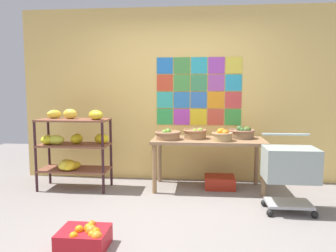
# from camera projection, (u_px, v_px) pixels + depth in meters

# --- Properties ---
(ground) EXTENTS (9.54, 9.54, 0.00)m
(ground) POSITION_uv_depth(u_px,v_px,m) (167.00, 225.00, 3.38)
(ground) COLOR gray
(back_wall_with_art) EXTENTS (4.90, 0.07, 2.64)m
(back_wall_with_art) POSITION_uv_depth(u_px,v_px,m) (179.00, 95.00, 5.02)
(back_wall_with_art) COLOR #EEC66A
(back_wall_with_art) RESTS_ON ground
(banana_shelf_unit) EXTENTS (0.98, 0.52, 1.13)m
(banana_shelf_unit) POSITION_uv_depth(u_px,v_px,m) (73.00, 145.00, 4.57)
(banana_shelf_unit) COLOR #351A20
(banana_shelf_unit) RESTS_ON ground
(display_table) EXTENTS (1.56, 0.69, 0.71)m
(display_table) POSITION_uv_depth(u_px,v_px,m) (208.00, 145.00, 4.58)
(display_table) COLOR #926C4B
(display_table) RESTS_ON ground
(fruit_basket_left) EXTENTS (0.36, 0.36, 0.18)m
(fruit_basket_left) POSITION_uv_depth(u_px,v_px,m) (242.00, 133.00, 4.63)
(fruit_basket_left) COLOR #896B4B
(fruit_basket_left) RESTS_ON display_table
(fruit_basket_centre) EXTENTS (0.34, 0.34, 0.15)m
(fruit_basket_centre) POSITION_uv_depth(u_px,v_px,m) (195.00, 133.00, 4.61)
(fruit_basket_centre) COLOR #956D45
(fruit_basket_centre) RESTS_ON display_table
(fruit_basket_back_left) EXTENTS (0.29, 0.29, 0.17)m
(fruit_basket_back_left) POSITION_uv_depth(u_px,v_px,m) (222.00, 135.00, 4.40)
(fruit_basket_back_left) COLOR tan
(fruit_basket_back_left) RESTS_ON display_table
(fruit_basket_back_right) EXTENTS (0.36, 0.36, 0.15)m
(fruit_basket_back_right) POSITION_uv_depth(u_px,v_px,m) (168.00, 135.00, 4.53)
(fruit_basket_back_right) COLOR #966D49
(fruit_basket_back_right) RESTS_ON display_table
(produce_crate_under_table) EXTENTS (0.42, 0.35, 0.17)m
(produce_crate_under_table) POSITION_uv_depth(u_px,v_px,m) (220.00, 182.00, 4.66)
(produce_crate_under_table) COLOR #AD2716
(produce_crate_under_table) RESTS_ON ground
(orange_crate_foreground) EXTENTS (0.43, 0.35, 0.23)m
(orange_crate_foreground) POSITION_uv_depth(u_px,v_px,m) (85.00, 237.00, 2.87)
(orange_crate_foreground) COLOR red
(orange_crate_foreground) RESTS_ON ground
(shopping_cart) EXTENTS (0.58, 0.47, 0.88)m
(shopping_cart) POSITION_uv_depth(u_px,v_px,m) (290.00, 167.00, 3.70)
(shopping_cart) COLOR black
(shopping_cart) RESTS_ON ground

